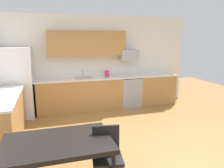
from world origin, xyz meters
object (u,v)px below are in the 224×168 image
refrigerator (17,83)px  microwave (129,55)px  dining_table (58,145)px  chair_near_table (107,152)px  oven_range (129,91)px  kettle (107,74)px

refrigerator → microwave: size_ratio=3.36×
dining_table → chair_near_table: size_ratio=1.65×
microwave → chair_near_table: (-1.65, -3.47, -1.05)m
dining_table → chair_near_table: bearing=-6.0°
oven_range → microwave: size_ratio=1.69×
refrigerator → chair_near_table: 3.63m
refrigerator → dining_table: bearing=-75.5°
refrigerator → microwave: bearing=3.3°
microwave → refrigerator: bearing=-176.7°
microwave → kettle: microwave is taller
oven_range → microwave: 1.10m
microwave → chair_near_table: 3.98m
microwave → kettle: (-0.69, -0.05, -0.53)m
refrigerator → dining_table: size_ratio=1.30×
oven_range → chair_near_table: 3.75m
microwave → dining_table: size_ratio=0.39×
refrigerator → microwave: (3.13, 0.18, 0.65)m
oven_range → dining_table: oven_range is taller
refrigerator → dining_table: refrigerator is taller
oven_range → chair_near_table: bearing=-116.1°
oven_range → kettle: size_ratio=4.55×
chair_near_table → oven_range: bearing=63.9°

